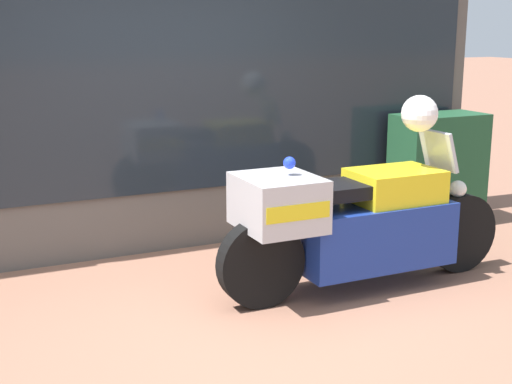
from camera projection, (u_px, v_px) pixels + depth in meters
name	position (u px, v px, depth m)	size (l,w,h in m)	color
ground_plane	(241.00, 325.00, 4.86)	(60.00, 60.00, 0.00)	#8E604C
shop_building	(99.00, 55.00, 6.04)	(6.73, 0.55, 3.48)	#56514C
window_display	(191.00, 190.00, 6.70)	(5.36, 0.30, 2.01)	slate
paramedic_motorcycle	(354.00, 221.00, 5.40)	(2.47, 0.63, 1.20)	black
utility_cabinet	(437.00, 170.00, 7.16)	(0.91, 0.48, 1.14)	#1E4C2D
white_helmet	(420.00, 113.00, 5.45)	(0.28, 0.28, 0.28)	white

